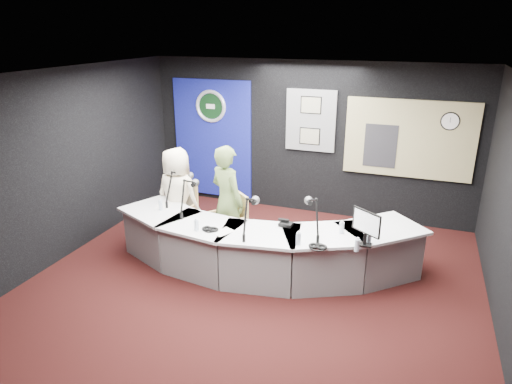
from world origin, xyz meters
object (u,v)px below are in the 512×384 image
(broadcast_desk, at_px, (260,246))
(armchair_right, at_px, (228,222))
(armchair_left, at_px, (178,212))
(person_man, at_px, (177,196))
(person_woman, at_px, (227,201))

(broadcast_desk, relative_size, armchair_right, 4.28)
(armchair_left, xyz_separation_m, person_man, (0.00, 0.00, 0.27))
(armchair_right, xyz_separation_m, person_woman, (0.00, 0.00, 0.34))
(broadcast_desk, relative_size, armchair_left, 4.33)
(broadcast_desk, height_order, armchair_left, armchair_left)
(broadcast_desk, bearing_deg, person_woman, 152.57)
(armchair_right, distance_m, person_woman, 0.34)
(armchair_left, bearing_deg, person_woman, -2.66)
(armchair_left, relative_size, person_man, 0.66)
(broadcast_desk, height_order, armchair_right, armchair_right)
(person_man, xyz_separation_m, person_woman, (0.90, -0.09, 0.07))
(armchair_left, distance_m, armchair_right, 0.91)
(person_woman, bearing_deg, broadcast_desk, 179.09)
(armchair_right, xyz_separation_m, person_man, (-0.90, 0.09, 0.27))
(person_man, relative_size, person_woman, 0.92)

